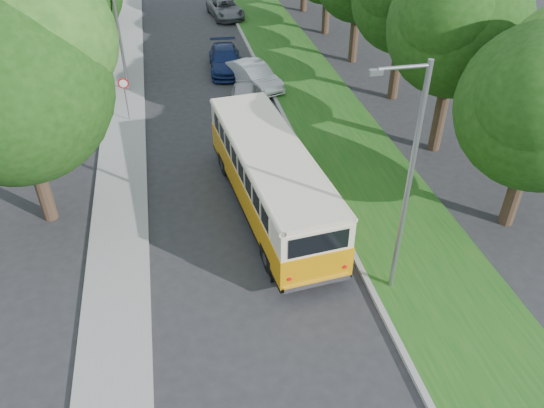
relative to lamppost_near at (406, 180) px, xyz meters
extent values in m
plane|color=#28282B|center=(-4.21, 2.50, -4.37)|extent=(120.00, 120.00, 0.00)
cube|color=gray|center=(-0.61, 7.50, -4.29)|extent=(0.20, 70.00, 0.15)
cube|color=#185416|center=(1.74, 7.50, -4.30)|extent=(4.50, 70.00, 0.13)
cube|color=gray|center=(-9.01, 7.50, -4.31)|extent=(2.20, 70.00, 0.12)
cylinder|color=#332319|center=(5.95, 2.50, -2.70)|extent=(0.56, 0.56, 3.35)
sphere|color=#153C0D|center=(5.95, 2.50, 0.58)|extent=(5.85, 5.85, 5.85)
sphere|color=#153C0D|center=(5.07, 1.77, 1.32)|extent=(4.09, 4.09, 4.09)
cylinder|color=#332319|center=(5.75, 8.50, -2.24)|extent=(0.56, 0.56, 4.26)
sphere|color=#153C0D|center=(5.75, 8.50, 1.54)|extent=(5.98, 5.98, 5.98)
sphere|color=#153C0D|center=(4.86, 7.75, 2.29)|extent=(4.19, 4.19, 4.19)
cylinder|color=#332319|center=(6.08, 14.50, -2.39)|extent=(0.56, 0.56, 3.95)
cylinder|color=#332319|center=(5.69, 20.50, -2.44)|extent=(0.56, 0.56, 3.86)
cylinder|color=#332319|center=(5.59, 26.50, -2.58)|extent=(0.56, 0.56, 3.58)
cylinder|color=#332319|center=(-11.71, 6.50, -2.53)|extent=(0.56, 0.56, 3.68)
sphere|color=#153C0D|center=(-11.71, 6.50, 1.18)|extent=(6.80, 6.80, 6.80)
sphere|color=#153C0D|center=(-10.52, 7.18, 2.54)|extent=(5.10, 5.10, 5.10)
cylinder|color=#332319|center=(-11.71, 20.50, -2.53)|extent=(0.56, 0.56, 3.68)
cylinder|color=gray|center=(0.09, 0.00, -0.37)|extent=(0.16, 0.16, 8.00)
cylinder|color=gray|center=(-0.61, 0.00, 3.48)|extent=(1.40, 0.10, 0.10)
cube|color=gray|center=(-1.36, 0.00, 3.41)|extent=(0.35, 0.16, 0.14)
cylinder|color=gray|center=(-8.81, 18.50, -0.62)|extent=(0.16, 0.16, 7.50)
cylinder|color=gray|center=(-8.71, 14.50, -3.12)|extent=(0.06, 0.06, 2.50)
cone|color=red|center=(-8.71, 14.46, -2.22)|extent=(0.56, 0.02, 0.56)
cone|color=white|center=(-8.71, 14.44, -2.22)|extent=(0.40, 0.02, 0.40)
imported|color=#B1B2B6|center=(-2.51, 14.56, -3.70)|extent=(2.33, 4.17, 1.34)
imported|color=white|center=(-1.43, 17.57, -3.64)|extent=(3.01, 4.67, 1.45)
imported|color=navy|center=(-2.76, 20.56, -3.66)|extent=(2.32, 5.00, 1.41)
imported|color=slate|center=(-1.21, 32.05, -3.68)|extent=(2.83, 5.20, 1.38)
camera|label=1|loc=(-6.50, -11.90, 8.46)|focal=35.00mm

